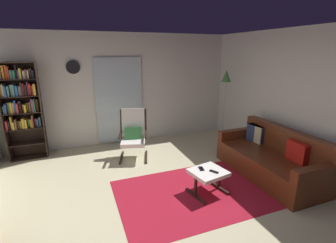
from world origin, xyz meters
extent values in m
plane|color=beige|center=(0.00, 0.00, 0.00)|extent=(7.02, 7.02, 0.00)
cube|color=silver|center=(0.00, 2.90, 1.30)|extent=(5.60, 0.06, 2.60)
cube|color=silver|center=(2.70, 0.00, 1.30)|extent=(0.06, 6.00, 2.60)
cube|color=silver|center=(-0.12, 2.83, 1.05)|extent=(1.10, 0.01, 2.00)
cube|color=#A41729|center=(0.48, 0.13, 0.00)|extent=(2.33, 1.68, 0.01)
cube|color=black|center=(-2.46, 2.61, 0.99)|extent=(0.02, 0.30, 1.99)
cube|color=black|center=(-1.77, 2.61, 0.99)|extent=(0.02, 0.30, 1.99)
cube|color=black|center=(-2.12, 2.75, 0.99)|extent=(0.71, 0.02, 1.99)
cube|color=black|center=(-2.12, 2.61, 0.02)|extent=(0.67, 0.28, 0.02)
cube|color=black|center=(-2.12, 2.61, 0.33)|extent=(0.67, 0.28, 0.02)
cube|color=black|center=(-2.12, 2.61, 0.66)|extent=(0.67, 0.28, 0.02)
cube|color=black|center=(-2.12, 2.61, 0.99)|extent=(0.67, 0.28, 0.02)
cube|color=black|center=(-2.12, 2.61, 1.33)|extent=(0.67, 0.28, 0.02)
cube|color=black|center=(-2.12, 2.61, 1.66)|extent=(0.67, 0.28, 0.02)
cube|color=black|center=(-2.12, 2.61, 1.97)|extent=(0.67, 0.28, 0.02)
cube|color=red|center=(-2.42, 2.60, 0.76)|extent=(0.03, 0.21, 0.18)
cube|color=#1C1D30|center=(-2.39, 2.62, 0.76)|extent=(0.03, 0.19, 0.17)
cube|color=gold|center=(-2.34, 2.59, 0.80)|extent=(0.04, 0.11, 0.26)
cube|color=gold|center=(-2.30, 2.59, 0.75)|extent=(0.03, 0.23, 0.15)
cube|color=brown|center=(-2.26, 2.59, 0.77)|extent=(0.03, 0.23, 0.20)
cube|color=brown|center=(-2.22, 2.60, 0.75)|extent=(0.04, 0.12, 0.15)
cube|color=olive|center=(-2.18, 2.61, 0.75)|extent=(0.03, 0.15, 0.16)
cube|color=gold|center=(-2.13, 2.60, 0.77)|extent=(0.04, 0.18, 0.20)
cube|color=gold|center=(-2.08, 2.59, 0.76)|extent=(0.03, 0.22, 0.19)
cube|color=#2F9053|center=(-2.04, 2.62, 0.76)|extent=(0.04, 0.12, 0.18)
cube|color=orange|center=(-1.99, 2.60, 0.76)|extent=(0.03, 0.17, 0.18)
cube|color=brown|center=(-1.96, 2.59, 0.81)|extent=(0.02, 0.21, 0.27)
cube|color=red|center=(-1.92, 2.62, 0.76)|extent=(0.03, 0.10, 0.17)
cube|color=#2F69A7|center=(-1.88, 2.60, 0.75)|extent=(0.03, 0.13, 0.17)
cube|color=#59959E|center=(-1.84, 2.62, 0.77)|extent=(0.03, 0.13, 0.19)
cube|color=#387C4D|center=(-2.42, 2.61, 1.08)|extent=(0.03, 0.20, 0.15)
cube|color=#3954AD|center=(-2.39, 2.60, 1.10)|extent=(0.04, 0.19, 0.19)
cube|color=#3D804C|center=(-2.34, 2.61, 1.11)|extent=(0.04, 0.13, 0.21)
cube|color=orange|center=(-2.29, 2.60, 1.11)|extent=(0.04, 0.19, 0.22)
cube|color=beige|center=(-2.26, 2.60, 1.11)|extent=(0.02, 0.15, 0.21)
cube|color=#305FAC|center=(-2.23, 2.62, 1.13)|extent=(0.03, 0.18, 0.25)
cube|color=#C43535|center=(-2.18, 2.59, 1.10)|extent=(0.03, 0.21, 0.19)
cube|color=#2F1C21|center=(-2.14, 2.60, 1.12)|extent=(0.04, 0.13, 0.24)
cube|color=brown|center=(-2.10, 2.62, 1.08)|extent=(0.03, 0.12, 0.16)
cube|color=gold|center=(-2.05, 2.60, 1.08)|extent=(0.04, 0.23, 0.16)
cube|color=olive|center=(-2.01, 2.62, 1.09)|extent=(0.03, 0.11, 0.18)
cube|color=brown|center=(-1.97, 2.62, 1.10)|extent=(0.03, 0.19, 0.20)
cube|color=#98408D|center=(-1.92, 2.62, 1.13)|extent=(0.04, 0.23, 0.26)
cube|color=#318A3C|center=(-1.88, 2.59, 1.13)|extent=(0.02, 0.24, 0.26)
cube|color=brown|center=(-1.84, 2.62, 1.12)|extent=(0.04, 0.14, 0.24)
cube|color=orange|center=(-2.42, 2.62, 1.45)|extent=(0.04, 0.15, 0.23)
cube|color=beige|center=(-2.38, 2.62, 1.45)|extent=(0.03, 0.21, 0.24)
cube|color=#3957AB|center=(-2.33, 2.60, 1.44)|extent=(0.03, 0.23, 0.21)
cube|color=teal|center=(-2.29, 2.59, 1.43)|extent=(0.03, 0.20, 0.20)
cube|color=beige|center=(-2.24, 2.62, 1.44)|extent=(0.04, 0.13, 0.22)
cube|color=teal|center=(-2.20, 2.61, 1.45)|extent=(0.03, 0.21, 0.23)
cube|color=#2761A3|center=(-2.15, 2.61, 1.44)|extent=(0.04, 0.21, 0.20)
cube|color=beige|center=(-2.11, 2.62, 1.43)|extent=(0.04, 0.15, 0.19)
cube|color=#2C2A30|center=(-2.06, 2.59, 1.46)|extent=(0.03, 0.22, 0.26)
cube|color=red|center=(-2.04, 2.62, 1.46)|extent=(0.02, 0.20, 0.24)
cube|color=black|center=(-2.00, 2.59, 1.44)|extent=(0.03, 0.18, 0.22)
cube|color=#924691|center=(-1.96, 2.60, 1.47)|extent=(0.02, 0.11, 0.27)
cube|color=red|center=(-1.93, 2.62, 1.45)|extent=(0.03, 0.15, 0.23)
cube|color=red|center=(-1.88, 2.62, 1.43)|extent=(0.04, 0.11, 0.19)
cube|color=gold|center=(-1.84, 2.60, 1.45)|extent=(0.04, 0.22, 0.23)
cube|color=brown|center=(-2.38, 2.62, 1.76)|extent=(0.04, 0.22, 0.19)
cube|color=orange|center=(-2.32, 2.61, 1.80)|extent=(0.04, 0.17, 0.26)
cube|color=orange|center=(-2.28, 2.61, 1.80)|extent=(0.03, 0.12, 0.27)
cube|color=red|center=(-2.24, 2.59, 1.79)|extent=(0.03, 0.17, 0.24)
cube|color=slate|center=(-2.20, 2.62, 1.75)|extent=(0.04, 0.20, 0.17)
cube|color=#2C804F|center=(-2.15, 2.61, 1.75)|extent=(0.04, 0.20, 0.16)
cube|color=#291A26|center=(-2.11, 2.59, 1.80)|extent=(0.03, 0.12, 0.26)
cube|color=#3863B2|center=(-2.08, 2.61, 1.75)|extent=(0.02, 0.13, 0.16)
cube|color=gold|center=(-2.04, 2.62, 1.77)|extent=(0.04, 0.23, 0.20)
cube|color=beige|center=(-1.99, 2.61, 1.74)|extent=(0.04, 0.15, 0.16)
cube|color=brown|center=(-1.95, 2.61, 1.75)|extent=(0.03, 0.19, 0.18)
cube|color=beige|center=(-1.91, 2.60, 1.75)|extent=(0.03, 0.17, 0.16)
cube|color=brown|center=(-1.88, 2.62, 1.76)|extent=(0.03, 0.12, 0.19)
cube|color=#1A1D2F|center=(-1.83, 2.59, 1.75)|extent=(0.04, 0.16, 0.16)
cube|color=#5C2914|center=(2.04, 0.18, 0.20)|extent=(0.90, 1.99, 0.40)
cube|color=#5C2914|center=(2.40, 0.18, 0.62)|extent=(0.18, 1.99, 0.44)
cube|color=#5C2914|center=(2.04, -0.74, 0.50)|extent=(0.90, 0.14, 0.20)
cube|color=#5C2914|center=(2.04, 1.11, 0.50)|extent=(0.90, 0.14, 0.20)
cube|color=navy|center=(2.27, 0.83, 0.57)|extent=(0.20, 0.40, 0.34)
cube|color=red|center=(2.27, -0.19, 0.57)|extent=(0.16, 0.39, 0.34)
cube|color=beige|center=(2.27, 0.83, 0.57)|extent=(0.18, 0.39, 0.34)
cube|color=black|center=(0.18, 1.70, 0.02)|extent=(0.21, 0.59, 0.04)
cube|color=black|center=(0.26, 1.95, 0.68)|extent=(0.09, 0.18, 0.63)
cube|color=black|center=(0.19, 1.72, 0.54)|extent=(0.19, 0.51, 0.03)
cube|color=black|center=(-0.31, 1.85, 0.02)|extent=(0.21, 0.59, 0.04)
cube|color=black|center=(-0.24, 2.10, 0.68)|extent=(0.09, 0.18, 0.63)
cube|color=black|center=(-0.31, 1.87, 0.54)|extent=(0.19, 0.51, 0.03)
cube|color=white|center=(-0.07, 1.76, 0.38)|extent=(0.61, 0.64, 0.08)
cube|color=white|center=(0.00, 2.01, 0.72)|extent=(0.51, 0.32, 0.60)
cube|color=#3A8845|center=(-0.04, 1.85, 0.50)|extent=(0.39, 0.27, 0.34)
cube|color=white|center=(0.72, 0.07, 0.36)|extent=(0.60, 0.57, 0.06)
cube|color=black|center=(0.49, 0.03, 0.02)|extent=(0.13, 0.48, 0.04)
cube|color=black|center=(0.49, 0.03, 0.18)|extent=(0.04, 0.04, 0.33)
cube|color=black|center=(0.96, 0.11, 0.02)|extent=(0.13, 0.48, 0.04)
cube|color=black|center=(0.96, 0.11, 0.18)|extent=(0.04, 0.04, 0.33)
cube|color=black|center=(0.78, 0.00, 0.40)|extent=(0.11, 0.14, 0.02)
cube|color=black|center=(0.65, 0.16, 0.39)|extent=(0.09, 0.15, 0.01)
cylinder|color=#A5A5AD|center=(2.22, 1.93, 0.01)|extent=(0.22, 0.22, 0.02)
cylinder|color=#B2B2B7|center=(2.22, 1.93, 0.76)|extent=(0.02, 0.02, 1.48)
cone|color=#3F813A|center=(2.22, 1.93, 1.63)|extent=(0.22, 0.22, 0.27)
cylinder|color=silver|center=(-1.08, 2.83, 1.85)|extent=(0.28, 0.02, 0.28)
cylinder|color=black|center=(-1.08, 2.82, 1.85)|extent=(0.29, 0.01, 0.29)
camera|label=1|loc=(-1.10, -2.91, 2.18)|focal=26.06mm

